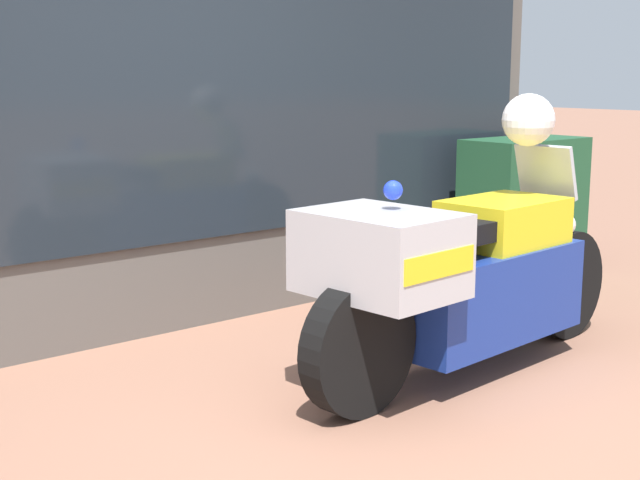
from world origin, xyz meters
The scene contains 5 objects.
ground_plane centered at (0.00, 0.00, 0.00)m, with size 60.00×60.00×0.00m, color #8E604C.
window_display centered at (0.38, 2.03, 0.46)m, with size 5.53×0.30×1.90m.
paramedic_motorcycle centered at (0.90, 0.17, 0.54)m, with size 2.39×0.73×1.15m.
utility_cabinet centered at (2.97, 1.35, 0.53)m, with size 0.97×0.50×1.06m, color #1E4C2D.
white_helmet centered at (1.47, 0.21, 1.29)m, with size 0.28×0.28×0.28m, color white.
Camera 1 is at (-2.44, -2.73, 1.55)m, focal length 50.00 mm.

